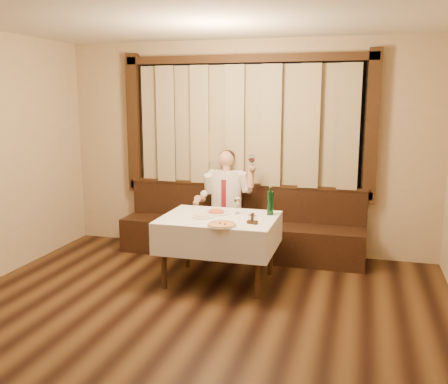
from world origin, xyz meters
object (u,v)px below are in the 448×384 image
(pizza, at_px, (222,225))
(cruet_caddy, at_px, (252,220))
(pasta_cream, at_px, (203,214))
(banquette, at_px, (241,232))
(pasta_red, at_px, (216,210))
(dining_table, at_px, (219,226))
(green_bottle, at_px, (270,203))
(seated_man, at_px, (225,195))

(pizza, height_order, cruet_caddy, cruet_caddy)
(pizza, bearing_deg, pasta_cream, 135.43)
(banquette, distance_m, pasta_red, 1.03)
(dining_table, xyz_separation_m, green_bottle, (0.53, 0.24, 0.25))
(pasta_red, bearing_deg, green_bottle, 11.40)
(pasta_red, height_order, green_bottle, green_bottle)
(pizza, xyz_separation_m, green_bottle, (0.39, 0.62, 0.13))
(dining_table, distance_m, cruet_caddy, 0.49)
(seated_man, bearing_deg, dining_table, -78.58)
(dining_table, bearing_deg, banquette, 90.00)
(banquette, relative_size, cruet_caddy, 27.65)
(pasta_red, distance_m, green_bottle, 0.62)
(banquette, bearing_deg, pizza, -84.26)
(banquette, bearing_deg, cruet_caddy, -70.98)
(dining_table, xyz_separation_m, pasta_cream, (-0.17, -0.07, 0.14))
(banquette, distance_m, seated_man, 0.54)
(banquette, bearing_deg, seated_man, -154.77)
(pasta_cream, bearing_deg, dining_table, 23.52)
(pizza, xyz_separation_m, seated_man, (-0.33, 1.31, 0.04))
(cruet_caddy, height_order, seated_man, seated_man)
(pasta_red, height_order, seated_man, seated_man)
(pasta_red, xyz_separation_m, seated_man, (-0.12, 0.81, 0.01))
(banquette, xyz_separation_m, dining_table, (0.00, -1.02, 0.34))
(dining_table, relative_size, green_bottle, 3.83)
(pizza, relative_size, seated_man, 0.22)
(pasta_red, xyz_separation_m, green_bottle, (0.60, 0.12, 0.10))
(pasta_cream, xyz_separation_m, cruet_caddy, (0.59, -0.13, 0.01))
(banquette, relative_size, dining_table, 2.52)
(banquette, xyz_separation_m, green_bottle, (0.53, -0.78, 0.59))
(pasta_red, xyz_separation_m, pasta_cream, (-0.10, -0.20, -0.01))
(pasta_cream, xyz_separation_m, green_bottle, (0.70, 0.32, 0.11))
(pasta_red, height_order, pasta_cream, pasta_red)
(dining_table, xyz_separation_m, pasta_red, (-0.07, 0.12, 0.15))
(dining_table, relative_size, seated_man, 0.91)
(pizza, bearing_deg, pasta_red, 112.91)
(pasta_red, relative_size, green_bottle, 0.88)
(banquette, relative_size, pasta_red, 11.02)
(green_bottle, bearing_deg, cruet_caddy, -103.23)
(cruet_caddy, relative_size, seated_man, 0.08)
(green_bottle, distance_m, cruet_caddy, 0.47)
(pasta_cream, height_order, cruet_caddy, cruet_caddy)
(banquette, xyz_separation_m, seated_man, (-0.19, -0.09, 0.50))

